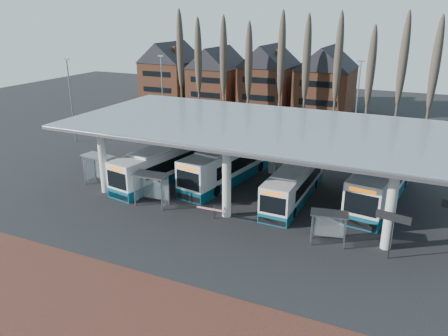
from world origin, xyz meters
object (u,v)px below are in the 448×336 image
at_px(bus_1, 230,163).
at_px(bus_3, 382,180).
at_px(shelter_1, 152,182).
at_px(shelter_2, 329,221).
at_px(bus_2, 294,183).
at_px(shelter_0, 100,163).
at_px(bus_0, 165,164).

height_order(bus_1, bus_3, bus_3).
relative_size(shelter_1, shelter_2, 1.12).
relative_size(bus_3, shelter_2, 4.87).
distance_m(bus_2, shelter_0, 17.91).
height_order(bus_0, shelter_1, bus_0).
xyz_separation_m(bus_0, bus_2, (12.66, 0.59, -0.13)).
bearing_deg(shelter_0, shelter_1, -6.82).
xyz_separation_m(bus_2, shelter_2, (4.31, -6.44, 0.28)).
height_order(shelter_0, shelter_1, shelter_0).
relative_size(bus_1, shelter_0, 3.97).
xyz_separation_m(bus_2, shelter_0, (-17.39, -4.23, 0.65)).
xyz_separation_m(bus_0, shelter_0, (-4.74, -3.64, 0.52)).
height_order(bus_2, shelter_2, bus_2).
bearing_deg(bus_3, shelter_1, -144.72).
relative_size(bus_0, shelter_0, 3.74).
distance_m(shelter_0, shelter_1, 7.17).
bearing_deg(bus_0, bus_1, 33.89).
relative_size(bus_1, shelter_1, 4.26).
distance_m(bus_0, bus_2, 12.67).
distance_m(bus_0, shelter_0, 6.00).
bearing_deg(bus_2, shelter_1, -149.11).
xyz_separation_m(bus_2, shelter_1, (-10.46, -6.05, 0.57)).
bearing_deg(shelter_1, bus_0, 108.51).
bearing_deg(bus_3, bus_1, -168.04).
xyz_separation_m(bus_1, shelter_1, (-3.51, -8.06, 0.34)).
bearing_deg(shelter_2, bus_0, 150.34).
bearing_deg(bus_2, bus_0, -176.52).
relative_size(bus_2, shelter_1, 3.62).
bearing_deg(bus_2, bus_1, 164.71).
height_order(bus_0, bus_3, bus_3).
height_order(bus_0, bus_2, bus_0).
relative_size(bus_1, bus_3, 0.98).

